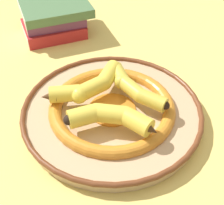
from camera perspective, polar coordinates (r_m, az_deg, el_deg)
name	(u,v)px	position (r m, az deg, el deg)	size (l,w,h in m)	color
ground_plane	(117,120)	(0.66, 0.87, -3.16)	(2.80, 2.80, 0.00)	#E5CC6B
decorative_bowl	(112,111)	(0.65, 0.00, -1.50)	(0.38, 0.38, 0.04)	tan
banana_a	(133,87)	(0.65, 3.83, 2.90)	(0.14, 0.14, 0.03)	gold
banana_b	(112,117)	(0.58, 0.01, -2.72)	(0.18, 0.06, 0.04)	yellow
banana_c	(88,86)	(0.65, -4.44, 2.94)	(0.15, 0.15, 0.03)	yellow
book_stack	(54,18)	(0.94, -10.64, 14.91)	(0.24, 0.23, 0.09)	#AD2328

